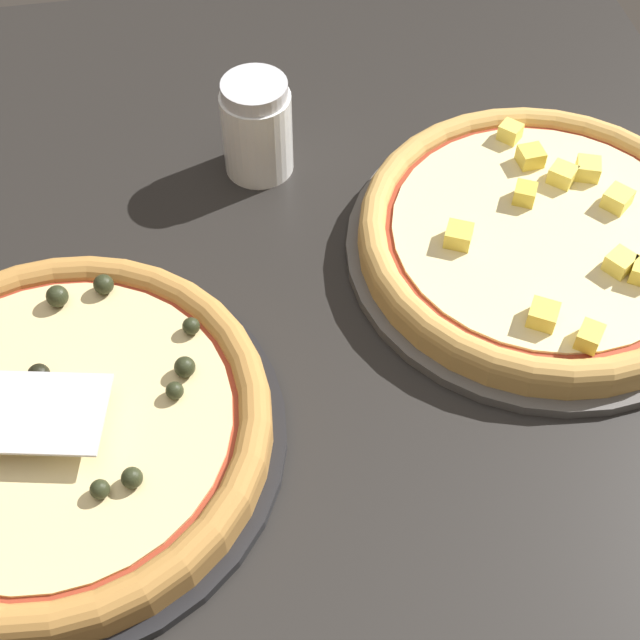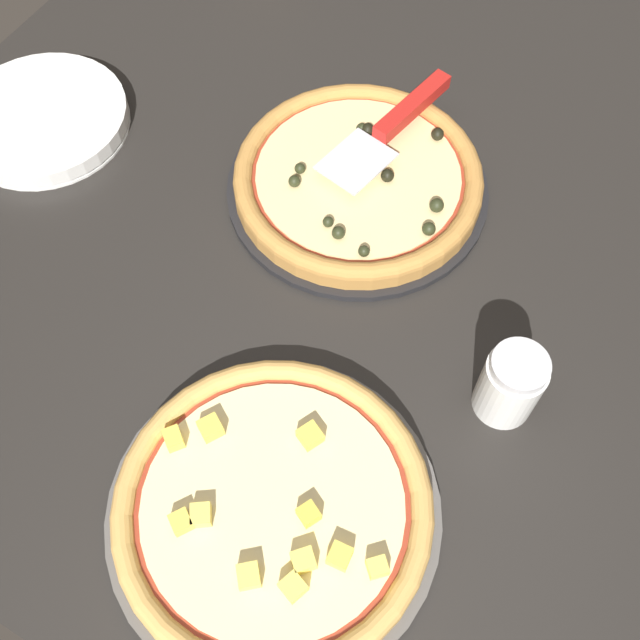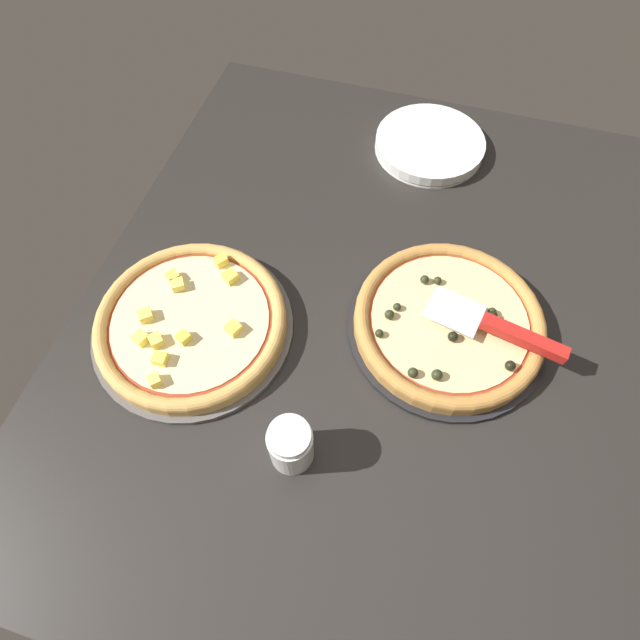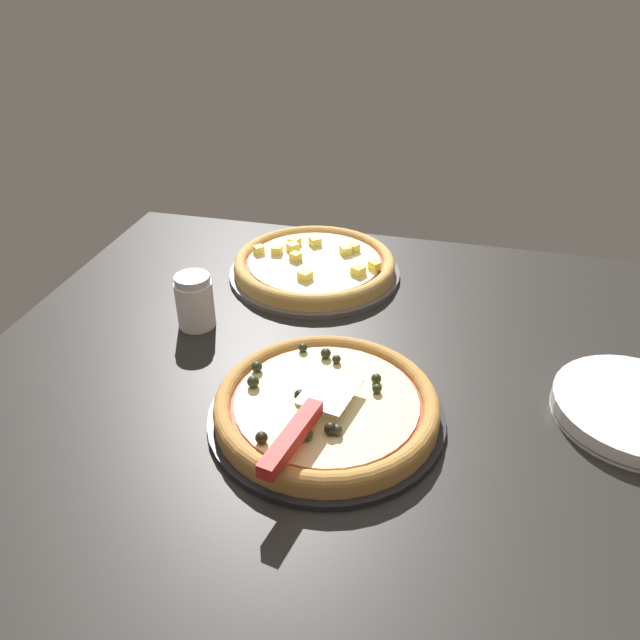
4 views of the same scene
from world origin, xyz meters
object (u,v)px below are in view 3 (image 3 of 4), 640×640
pizza_back (191,322)px  serving_spatula (510,332)px  pizza_front (449,321)px  plate_stack (429,144)px  parmesan_shaker (291,445)px

pizza_back → serving_spatula: size_ratio=1.40×
pizza_front → pizza_back: size_ratio=0.99×
serving_spatula → plate_stack: serving_spatula is taller
parmesan_shaker → pizza_front: bearing=-33.8°
pizza_back → plate_stack: pizza_back is taller
serving_spatula → pizza_back: bearing=102.1°
pizza_front → plate_stack: bearing=14.1°
pizza_front → serving_spatula: size_ratio=1.39×
plate_stack → parmesan_shaker: bearing=173.6°
serving_spatula → plate_stack: (44.69, 20.06, -4.68)cm
pizza_back → serving_spatula: 52.45cm
parmesan_shaker → pizza_back: bearing=55.7°
pizza_front → serving_spatula: bearing=-99.7°
serving_spatula → parmesan_shaker: parmesan_shaker is taller
pizza_back → plate_stack: bearing=-29.2°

